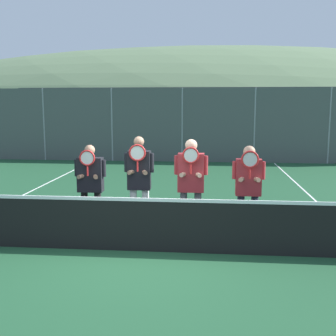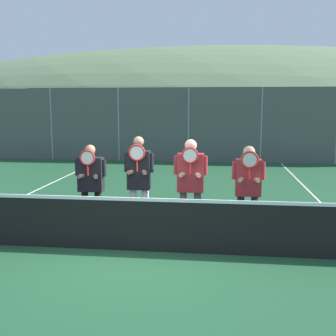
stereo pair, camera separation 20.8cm
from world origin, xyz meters
name	(u,v)px [view 1 (the left image)]	position (x,y,z in m)	size (l,w,h in m)	color
ground_plane	(140,251)	(0.00, 0.00, 0.00)	(120.00, 120.00, 0.00)	#1E4C2D
hill_distant	(201,121)	(0.00, 54.42, 0.00)	(101.84, 56.58, 19.80)	#5B7551
clubhouse_building	(178,116)	(-0.80, 20.03, 1.71)	(18.40, 5.50, 3.37)	#9EA3A8
fence_back	(182,125)	(0.00, 11.13, 1.56)	(18.23, 0.06, 3.12)	gray
tennis_net	(140,224)	(0.00, 0.00, 0.48)	(10.43, 0.09, 1.02)	gray
court_line_left_sideline	(5,204)	(-3.88, 3.00, 0.00)	(0.05, 16.00, 0.01)	white
court_line_right_sideline	(327,212)	(3.88, 3.00, 0.00)	(0.05, 16.00, 0.01)	white
player_leftmost	(90,182)	(-1.08, 0.89, 1.01)	(0.60, 0.34, 1.70)	black
player_center_left	(139,179)	(-0.13, 0.79, 1.09)	(0.55, 0.34, 1.88)	white
player_center_right	(191,180)	(0.82, 0.77, 1.10)	(0.61, 0.34, 1.84)	#56565B
player_rightmost	(248,184)	(1.85, 0.80, 1.03)	(0.59, 0.34, 1.73)	#232838
car_far_left	(104,134)	(-4.20, 14.42, 0.92)	(4.55, 2.08, 1.80)	slate
car_left_of_center	(200,136)	(0.69, 14.53, 0.86)	(4.18, 2.03, 1.66)	#285638
car_center	(294,136)	(5.37, 14.71, 0.87)	(4.12, 1.90, 1.70)	black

